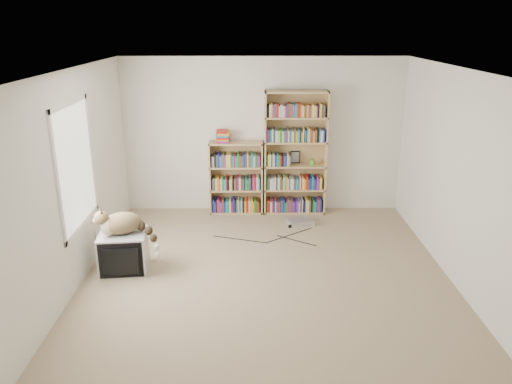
{
  "coord_description": "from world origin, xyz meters",
  "views": [
    {
      "loc": [
        -0.17,
        -5.42,
        2.99
      ],
      "look_at": [
        -0.13,
        1.0,
        0.8
      ],
      "focal_mm": 35.0,
      "sensor_mm": 36.0,
      "label": 1
    }
  ],
  "objects_px": {
    "crt_tv": "(124,252)",
    "cat": "(127,226)",
    "bookcase_short": "(236,180)",
    "bookcase_tall": "(295,157)",
    "dvd_player": "(300,222)"
  },
  "relations": [
    {
      "from": "bookcase_tall",
      "to": "dvd_player",
      "type": "bearing_deg",
      "value": -84.74
    },
    {
      "from": "crt_tv",
      "to": "cat",
      "type": "relative_size",
      "value": 0.76
    },
    {
      "from": "crt_tv",
      "to": "dvd_player",
      "type": "height_order",
      "value": "crt_tv"
    },
    {
      "from": "crt_tv",
      "to": "bookcase_tall",
      "type": "relative_size",
      "value": 0.32
    },
    {
      "from": "bookcase_short",
      "to": "cat",
      "type": "bearing_deg",
      "value": -121.85
    },
    {
      "from": "cat",
      "to": "dvd_player",
      "type": "relative_size",
      "value": 2.17
    },
    {
      "from": "bookcase_tall",
      "to": "bookcase_short",
      "type": "distance_m",
      "value": 1.03
    },
    {
      "from": "crt_tv",
      "to": "bookcase_short",
      "type": "xyz_separation_m",
      "value": [
        1.36,
        2.06,
        0.29
      ]
    },
    {
      "from": "crt_tv",
      "to": "bookcase_tall",
      "type": "distance_m",
      "value": 3.17
    },
    {
      "from": "dvd_player",
      "to": "bookcase_short",
      "type": "bearing_deg",
      "value": 132.18
    },
    {
      "from": "bookcase_short",
      "to": "dvd_player",
      "type": "bearing_deg",
      "value": -30.39
    },
    {
      "from": "cat",
      "to": "bookcase_tall",
      "type": "relative_size",
      "value": 0.42
    },
    {
      "from": "bookcase_tall",
      "to": "bookcase_short",
      "type": "relative_size",
      "value": 1.68
    },
    {
      "from": "crt_tv",
      "to": "bookcase_tall",
      "type": "bearing_deg",
      "value": 35.69
    },
    {
      "from": "bookcase_short",
      "to": "dvd_player",
      "type": "relative_size",
      "value": 3.1
    }
  ]
}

